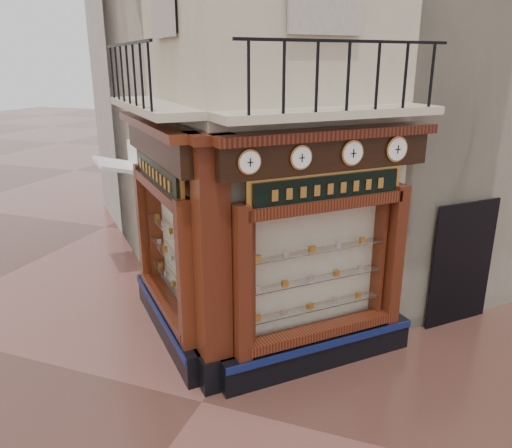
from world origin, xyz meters
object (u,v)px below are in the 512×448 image
at_px(awning, 126,275).
at_px(corner_pilaster, 212,271).
at_px(clock_d, 397,149).
at_px(signboard_right, 328,188).
at_px(clock_a, 249,162).
at_px(signboard_left, 157,173).
at_px(clock_b, 301,157).
at_px(clock_c, 352,153).

bearing_deg(awning, corner_pilaster, -174.15).
distance_m(clock_d, signboard_right, 1.26).
relative_size(clock_a, signboard_left, 0.16).
bearing_deg(clock_b, clock_a, 180.00).
xyz_separation_m(clock_c, signboard_left, (-3.23, -0.15, -0.52)).
distance_m(clock_a, signboard_left, 2.35).
bearing_deg(awning, clock_a, -170.22).
bearing_deg(signboard_left, awning, 3.36).
xyz_separation_m(clock_c, awning, (-5.57, 1.94, -3.62)).
xyz_separation_m(signboard_left, signboard_right, (2.92, 0.00, -0.00)).
bearing_deg(clock_c, signboard_right, 160.92).
bearing_deg(clock_c, awning, 115.84).
distance_m(corner_pilaster, clock_d, 3.36).
bearing_deg(clock_b, signboard_left, 124.96).
relative_size(clock_b, awning, 0.25).
distance_m(clock_b, clock_c, 0.86).
xyz_separation_m(clock_b, signboard_right, (0.31, 0.46, -0.52)).
relative_size(clock_a, clock_b, 0.98).
bearing_deg(signboard_left, clock_a, -161.43).
height_order(clock_d, signboard_right, clock_d).
bearing_deg(clock_a, clock_d, -0.00).
bearing_deg(clock_a, clock_c, 0.00).
height_order(signboard_left, signboard_right, signboard_left).
relative_size(clock_c, signboard_left, 0.18).
bearing_deg(clock_c, clock_a, -180.00).
height_order(clock_a, clock_d, clock_d).
relative_size(clock_a, clock_c, 0.90).
height_order(clock_b, clock_c, clock_c).
bearing_deg(clock_d, signboard_right, 174.45).
distance_m(clock_b, awning, 6.65).
xyz_separation_m(clock_b, awning, (-4.96, 2.55, -3.62)).
relative_size(clock_d, signboard_right, 0.21).
xyz_separation_m(clock_c, clock_d, (0.58, 0.58, -0.00)).
xyz_separation_m(clock_a, clock_d, (1.75, 1.75, -0.00)).
bearing_deg(signboard_left, signboard_right, -135.00).
distance_m(clock_b, clock_d, 1.68).
bearing_deg(corner_pilaster, awning, 95.85).
height_order(clock_b, clock_d, clock_d).
distance_m(corner_pilaster, signboard_left, 2.12).
distance_m(awning, signboard_left, 4.41).
height_order(clock_c, awning, clock_c).
relative_size(awning, signboard_left, 0.67).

